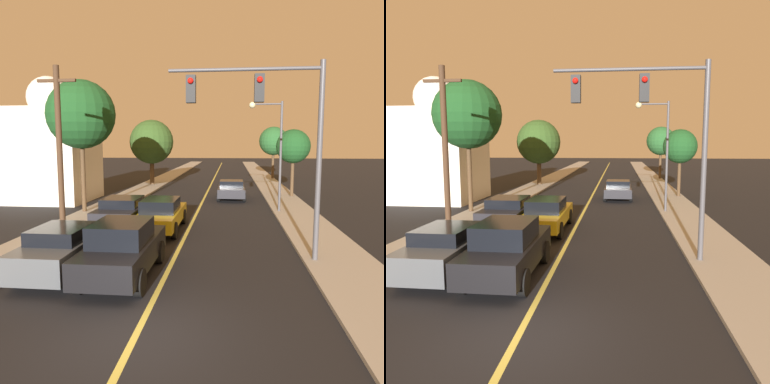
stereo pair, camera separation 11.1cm
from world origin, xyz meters
TOP-DOWN VIEW (x-y plane):
  - ground_plane at (0.00, 0.00)m, footprint 200.00×200.00m
  - road_surface at (0.00, 36.00)m, footprint 8.91×80.00m
  - sidewalk_left at (-5.71, 36.00)m, footprint 2.50×80.00m
  - sidewalk_right at (5.71, 36.00)m, footprint 2.50×80.00m
  - car_near_lane_front at (-1.25, 3.43)m, footprint 1.89×4.60m
  - car_near_lane_second at (-1.25, 9.63)m, footprint 1.89×4.98m
  - car_outer_lane_front at (-3.21, 3.61)m, footprint 1.84×4.25m
  - car_outer_lane_second at (-3.21, 10.17)m, footprint 2.05×4.47m
  - car_far_oncoming at (2.00, 20.03)m, footprint 2.02×4.14m
  - traffic_signal_mast at (3.27, 5.45)m, footprint 5.10×0.42m
  - streetlamp_right at (4.32, 14.81)m, footprint 1.93×0.36m
  - utility_pole_left at (-5.06, 7.50)m, footprint 1.60×0.24m
  - tree_left_near at (-6.55, 13.53)m, footprint 3.88×3.88m
  - tree_left_far at (-5.69, 28.48)m, footprint 4.21×4.21m
  - tree_right_near at (6.69, 35.99)m, footprint 3.20×3.20m
  - tree_right_far at (6.55, 21.34)m, footprint 2.52×2.52m
  - domed_building_left at (-10.75, 18.16)m, footprint 5.59×5.59m

SIDE VIEW (x-z plane):
  - ground_plane at x=0.00m, z-range 0.00..0.00m
  - road_surface at x=0.00m, z-range 0.00..0.01m
  - sidewalk_left at x=-5.71m, z-range 0.00..0.12m
  - sidewalk_right at x=5.71m, z-range 0.00..0.12m
  - car_far_oncoming at x=2.00m, z-range 0.03..1.40m
  - car_outer_lane_front at x=-3.21m, z-range 0.03..1.54m
  - car_outer_lane_second at x=-3.21m, z-range 0.05..1.53m
  - car_near_lane_second at x=-1.25m, z-range 0.03..1.56m
  - car_near_lane_front at x=-1.25m, z-range 0.01..1.77m
  - domed_building_left at x=-10.75m, z-range -0.69..7.99m
  - utility_pole_left at x=-5.06m, z-range 0.28..7.31m
  - tree_right_far at x=6.55m, z-range 1.33..6.33m
  - tree_left_far at x=-5.69m, z-range 1.10..7.32m
  - streetlamp_right at x=4.32m, z-range 1.09..7.41m
  - tree_right_near at x=6.69m, z-range 1.42..7.26m
  - traffic_signal_mast at x=3.27m, z-range 1.54..8.12m
  - tree_left_near at x=-6.55m, z-range 1.92..9.43m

